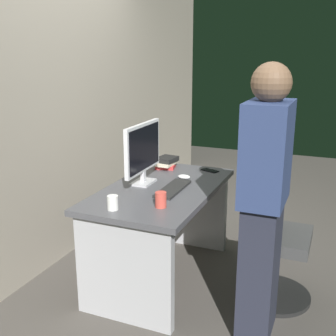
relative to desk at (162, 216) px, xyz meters
name	(u,v)px	position (x,y,z in m)	size (l,w,h in m)	color
ground_plane	(162,275)	(0.00, 0.00, -0.50)	(9.00, 9.00, 0.00)	#4C4742
wall_back	(48,77)	(0.00, 0.95, 1.00)	(6.40, 0.10, 3.00)	#9E9384
desk	(162,216)	(0.00, 0.00, 0.00)	(1.34, 0.75, 0.73)	#4C4C51
office_chair	(268,240)	(0.04, -0.79, -0.07)	(0.52, 0.52, 0.94)	black
person_at_desk	(264,204)	(-0.37, -0.80, 0.34)	(0.40, 0.24, 1.64)	#262838
monitor	(143,150)	(0.03, 0.16, 0.49)	(0.54, 0.14, 0.46)	silver
keyboard	(173,189)	(-0.03, -0.10, 0.24)	(0.43, 0.13, 0.02)	#262626
mouse	(184,177)	(0.25, -0.08, 0.25)	(0.06, 0.10, 0.03)	white
cup_near_keyboard	(161,200)	(-0.38, -0.16, 0.28)	(0.07, 0.07, 0.10)	#D84C3F
cup_by_monitor	(113,203)	(-0.54, 0.10, 0.28)	(0.07, 0.07, 0.09)	white
book_stack	(166,163)	(0.49, 0.17, 0.28)	(0.22, 0.19, 0.10)	red
cell_phone	(210,171)	(0.55, -0.20, 0.23)	(0.07, 0.14, 0.01)	black
handbag	(266,235)	(0.77, -0.66, -0.36)	(0.34, 0.14, 0.38)	#4C3356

